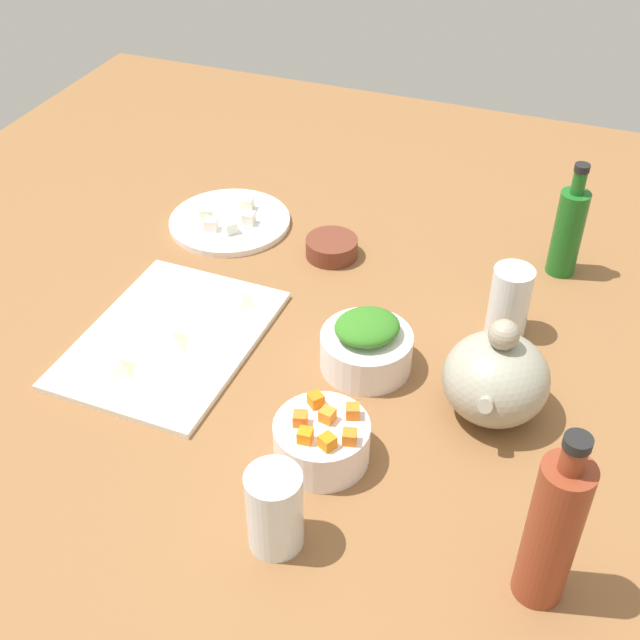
{
  "coord_description": "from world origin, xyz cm",
  "views": [
    {
      "loc": [
        91.04,
        34.94,
        86.41
      ],
      "look_at": [
        0.0,
        0.0,
        8.0
      ],
      "focal_mm": 46.09,
      "sensor_mm": 36.0,
      "label": 1
    }
  ],
  "objects_px": {
    "cutting_board": "(170,339)",
    "plate_tofu": "(230,222)",
    "teapot": "(496,378)",
    "drinking_glass_1": "(509,301)",
    "bottle_1": "(568,230)",
    "bottle_0": "(553,530)",
    "bowl_small_side": "(332,248)",
    "drinking_glass_0": "(275,510)",
    "bowl_carrots": "(322,441)",
    "bowl_greens": "(366,351)"
  },
  "relations": [
    {
      "from": "cutting_board",
      "to": "plate_tofu",
      "type": "xyz_separation_m",
      "value": [
        -0.34,
        -0.06,
        0.0
      ]
    },
    {
      "from": "teapot",
      "to": "drinking_glass_1",
      "type": "xyz_separation_m",
      "value": [
        -0.19,
        -0.02,
        -0.01
      ]
    },
    {
      "from": "bottle_1",
      "to": "cutting_board",
      "type": "bearing_deg",
      "value": -52.75
    },
    {
      "from": "teapot",
      "to": "bottle_1",
      "type": "height_order",
      "value": "bottle_1"
    },
    {
      "from": "bottle_0",
      "to": "plate_tofu",
      "type": "bearing_deg",
      "value": -130.83
    },
    {
      "from": "cutting_board",
      "to": "teapot",
      "type": "distance_m",
      "value": 0.51
    },
    {
      "from": "cutting_board",
      "to": "bottle_1",
      "type": "xyz_separation_m",
      "value": [
        -0.41,
        0.54,
        0.08
      ]
    },
    {
      "from": "bowl_small_side",
      "to": "bottle_0",
      "type": "distance_m",
      "value": 0.72
    },
    {
      "from": "cutting_board",
      "to": "bowl_small_side",
      "type": "xyz_separation_m",
      "value": [
        -0.31,
        0.15,
        0.01
      ]
    },
    {
      "from": "bottle_0",
      "to": "drinking_glass_0",
      "type": "distance_m",
      "value": 0.31
    },
    {
      "from": "cutting_board",
      "to": "drinking_glass_1",
      "type": "bearing_deg",
      "value": 113.76
    },
    {
      "from": "bowl_small_side",
      "to": "bottle_1",
      "type": "distance_m",
      "value": 0.41
    },
    {
      "from": "cutting_board",
      "to": "bowl_carrots",
      "type": "relative_size",
      "value": 2.72
    },
    {
      "from": "bowl_carrots",
      "to": "bottle_1",
      "type": "relative_size",
      "value": 0.62
    },
    {
      "from": "cutting_board",
      "to": "bowl_greens",
      "type": "height_order",
      "value": "bowl_greens"
    },
    {
      "from": "bowl_carrots",
      "to": "bottle_1",
      "type": "distance_m",
      "value": 0.6
    },
    {
      "from": "plate_tofu",
      "to": "bowl_carrots",
      "type": "relative_size",
      "value": 1.78
    },
    {
      "from": "bowl_greens",
      "to": "bowl_small_side",
      "type": "relative_size",
      "value": 1.48
    },
    {
      "from": "plate_tofu",
      "to": "bowl_greens",
      "type": "height_order",
      "value": "bowl_greens"
    },
    {
      "from": "bowl_carrots",
      "to": "bottle_0",
      "type": "distance_m",
      "value": 0.33
    },
    {
      "from": "cutting_board",
      "to": "plate_tofu",
      "type": "height_order",
      "value": "plate_tofu"
    },
    {
      "from": "bowl_small_side",
      "to": "teapot",
      "type": "xyz_separation_m",
      "value": [
        0.29,
        0.35,
        0.05
      ]
    },
    {
      "from": "plate_tofu",
      "to": "teapot",
      "type": "height_order",
      "value": "teapot"
    },
    {
      "from": "bowl_carrots",
      "to": "bowl_small_side",
      "type": "relative_size",
      "value": 1.38
    },
    {
      "from": "plate_tofu",
      "to": "cutting_board",
      "type": "bearing_deg",
      "value": 10.45
    },
    {
      "from": "cutting_board",
      "to": "bottle_0",
      "type": "relative_size",
      "value": 1.39
    },
    {
      "from": "bowl_greens",
      "to": "bottle_0",
      "type": "distance_m",
      "value": 0.43
    },
    {
      "from": "bowl_greens",
      "to": "teapot",
      "type": "bearing_deg",
      "value": 81.94
    },
    {
      "from": "bowl_carrots",
      "to": "drinking_glass_0",
      "type": "height_order",
      "value": "drinking_glass_0"
    },
    {
      "from": "bowl_small_side",
      "to": "bottle_0",
      "type": "xyz_separation_m",
      "value": [
        0.55,
        0.46,
        0.09
      ]
    },
    {
      "from": "bowl_carrots",
      "to": "bowl_small_side",
      "type": "height_order",
      "value": "bowl_carrots"
    },
    {
      "from": "plate_tofu",
      "to": "drinking_glass_0",
      "type": "distance_m",
      "value": 0.73
    },
    {
      "from": "bowl_small_side",
      "to": "bottle_0",
      "type": "relative_size",
      "value": 0.37
    },
    {
      "from": "plate_tofu",
      "to": "drinking_glass_1",
      "type": "relative_size",
      "value": 1.94
    },
    {
      "from": "cutting_board",
      "to": "bottle_1",
      "type": "height_order",
      "value": "bottle_1"
    },
    {
      "from": "bottle_0",
      "to": "drinking_glass_1",
      "type": "relative_size",
      "value": 2.14
    },
    {
      "from": "teapot",
      "to": "drinking_glass_0",
      "type": "bearing_deg",
      "value": -32.35
    },
    {
      "from": "drinking_glass_0",
      "to": "bowl_carrots",
      "type": "bearing_deg",
      "value": 178.4
    },
    {
      "from": "plate_tofu",
      "to": "bowl_greens",
      "type": "bearing_deg",
      "value": 51.95
    },
    {
      "from": "bowl_greens",
      "to": "drinking_glass_0",
      "type": "relative_size",
      "value": 1.2
    },
    {
      "from": "teapot",
      "to": "drinking_glass_0",
      "type": "relative_size",
      "value": 1.44
    },
    {
      "from": "bowl_carrots",
      "to": "bottle_1",
      "type": "height_order",
      "value": "bottle_1"
    },
    {
      "from": "plate_tofu",
      "to": "bottle_1",
      "type": "bearing_deg",
      "value": 96.58
    },
    {
      "from": "bowl_carrots",
      "to": "drinking_glass_1",
      "type": "xyz_separation_m",
      "value": [
        -0.35,
        0.18,
        0.03
      ]
    },
    {
      "from": "bowl_greens",
      "to": "bottle_0",
      "type": "height_order",
      "value": "bottle_0"
    },
    {
      "from": "plate_tofu",
      "to": "bottle_0",
      "type": "height_order",
      "value": "bottle_0"
    },
    {
      "from": "bottle_0",
      "to": "bottle_1",
      "type": "bearing_deg",
      "value": -174.11
    },
    {
      "from": "bottle_0",
      "to": "bottle_1",
      "type": "height_order",
      "value": "bottle_0"
    },
    {
      "from": "bowl_small_side",
      "to": "drinking_glass_1",
      "type": "distance_m",
      "value": 0.35
    },
    {
      "from": "bottle_0",
      "to": "cutting_board",
      "type": "bearing_deg",
      "value": -111.39
    }
  ]
}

